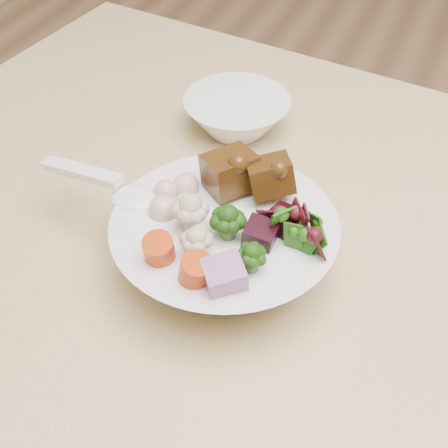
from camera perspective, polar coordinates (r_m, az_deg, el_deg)
name	(u,v)px	position (r m, az deg, el deg)	size (l,w,h in m)	color
food_bowl	(227,243)	(0.69, 0.24, -1.74)	(0.25, 0.25, 0.14)	white
soup_spoon	(121,192)	(0.72, -9.38, 2.88)	(0.17, 0.06, 0.03)	white
side_bowl	(237,115)	(0.92, 1.17, 9.97)	(0.15, 0.15, 0.05)	white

